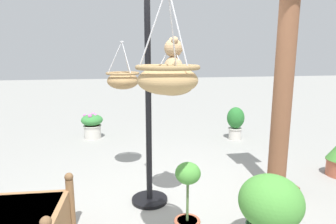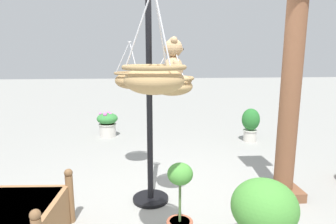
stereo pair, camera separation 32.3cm
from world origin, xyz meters
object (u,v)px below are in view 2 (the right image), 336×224
greenhouse_pillar_left (290,97)px  potted_plant_conical_shrub (251,123)px  teddy_bear (174,64)px  hanging_basket_left_high (131,79)px  potted_plant_fern_front (264,215)px  hanging_basket_right_low (154,78)px  wooden_planter_box (12,224)px  display_pole_central (150,137)px  hanging_basket_with_teddy (172,85)px  potted_plant_bushy_green (107,123)px  potted_plant_flowering_red (180,206)px

greenhouse_pillar_left → potted_plant_conical_shrub: (-2.38, 0.48, -0.90)m
teddy_bear → hanging_basket_left_high: bearing=-154.5°
potted_plant_fern_front → hanging_basket_right_low: bearing=-89.9°
wooden_planter_box → potted_plant_conical_shrub: potted_plant_conical_shrub is taller
display_pole_central → hanging_basket_left_high: display_pole_central is taller
hanging_basket_with_teddy → hanging_basket_right_low: size_ratio=0.74×
hanging_basket_with_teddy → potted_plant_bushy_green: hanging_basket_with_teddy is taller
hanging_basket_left_high → wooden_planter_box: (1.71, -1.06, -1.19)m
hanging_basket_with_teddy → potted_plant_conical_shrub: 3.31m
display_pole_central → potted_plant_bushy_green: bearing=-164.0°
teddy_bear → potted_plant_conical_shrub: size_ratio=0.73×
hanging_basket_left_high → hanging_basket_with_teddy: bearing=24.5°
hanging_basket_with_teddy → potted_plant_conical_shrub: size_ratio=0.84×
teddy_bear → hanging_basket_left_high: size_ratio=0.75×
display_pole_central → potted_plant_fern_front: size_ratio=3.54×
greenhouse_pillar_left → potted_plant_bushy_green: size_ratio=4.70×
wooden_planter_box → hanging_basket_right_low: bearing=75.0°
hanging_basket_left_high → greenhouse_pillar_left: 2.17m
hanging_basket_right_low → wooden_planter_box: size_ratio=0.82×
greenhouse_pillar_left → potted_plant_fern_front: size_ratio=3.67×
wooden_planter_box → teddy_bear: bearing=111.2°
hanging_basket_left_high → potted_plant_conical_shrub: (-1.39, 2.41, -1.04)m
display_pole_central → potted_plant_conical_shrub: (-2.33, 2.16, -0.43)m
display_pole_central → potted_plant_bushy_green: display_pole_central is taller
hanging_basket_left_high → potted_plant_bushy_green: bearing=-163.5°
teddy_bear → potted_plant_flowering_red: teddy_bear is taller
potted_plant_fern_front → display_pole_central: bearing=-139.6°
display_pole_central → potted_plant_bushy_green: (-2.99, -0.86, -0.51)m
hanging_basket_left_high → potted_plant_fern_front: size_ratio=0.94×
potted_plant_conical_shrub → potted_plant_bushy_green: bearing=-102.4°
potted_plant_fern_front → potted_plant_flowering_red: (-0.26, -0.70, -0.02)m
wooden_planter_box → potted_plant_conical_shrub: 4.65m
hanging_basket_left_high → potted_plant_conical_shrub: hanging_basket_left_high is taller
wooden_planter_box → potted_plant_bushy_green: bearing=173.1°
hanging_basket_with_teddy → wooden_planter_box: (0.61, -1.56, -1.21)m
hanging_basket_right_low → wooden_planter_box: bearing=-105.0°
potted_plant_fern_front → potted_plant_flowering_red: 0.74m
hanging_basket_right_low → greenhouse_pillar_left: size_ratio=0.30×
greenhouse_pillar_left → potted_plant_conical_shrub: bearing=168.6°
teddy_bear → hanging_basket_right_low: (0.97, -0.26, -0.07)m
hanging_basket_right_low → wooden_planter_box: hanging_basket_right_low is taller
potted_plant_conical_shrub → hanging_basket_right_low: bearing=-32.0°
hanging_basket_left_high → wooden_planter_box: bearing=-31.9°
hanging_basket_right_low → potted_plant_flowering_red: size_ratio=0.98×
greenhouse_pillar_left → teddy_bear: bearing=-85.7°
display_pole_central → teddy_bear: 0.92m
greenhouse_pillar_left → hanging_basket_left_high: bearing=-117.1°
potted_plant_fern_front → hanging_basket_with_teddy: bearing=-144.1°
teddy_bear → potted_plant_bushy_green: 3.61m
potted_plant_flowering_red → potted_plant_conical_shrub: bearing=149.1°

